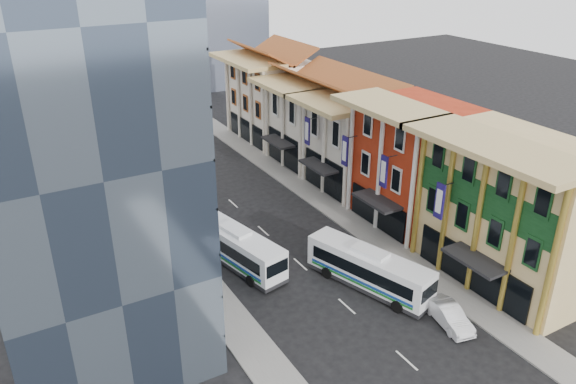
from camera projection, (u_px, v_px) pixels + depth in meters
ground at (417, 369)px, 37.16m from camera, size 200.00×200.00×0.00m
sidewalk_right at (336, 211)px, 58.30m from camera, size 3.00×90.00×0.15m
sidewalk_left at (180, 253)px, 50.62m from camera, size 3.00×90.00×0.15m
shophouse_tan at (515, 212)px, 44.91m from camera, size 8.00×14.00×12.00m
shophouse_red at (414, 164)px, 54.36m from camera, size 8.00×10.00×12.00m
shophouse_cream_near at (356, 144)px, 62.26m from camera, size 8.00×9.00×10.00m
shophouse_cream_mid at (312, 123)px, 69.36m from camera, size 8.00×9.00×10.00m
shophouse_cream_far at (272, 99)px, 77.42m from camera, size 8.00×12.00×11.00m
office_tower at (58, 116)px, 38.17m from camera, size 12.00×26.00×30.00m
office_block_far at (44, 131)px, 60.10m from camera, size 10.00×18.00×14.00m
bus_left_near at (236, 246)px, 48.38m from camera, size 4.83×11.29×3.53m
bus_left_far at (172, 180)px, 61.40m from camera, size 5.47×10.91×3.41m
bus_right at (369, 268)px, 45.11m from camera, size 5.74×11.27×3.53m
sedan_right at (449, 315)px, 41.18m from camera, size 2.47×4.84×1.53m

